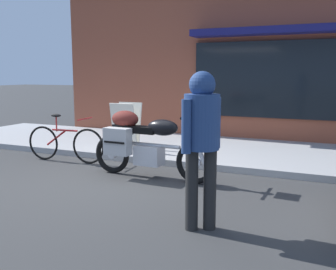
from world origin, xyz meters
TOP-DOWN VIEW (x-y plane):
  - ground_plane at (0.00, 0.00)m, footprint 80.00×80.00m
  - touring_motorcycle at (0.36, 0.44)m, footprint 2.21×0.64m
  - parked_bicycle at (-1.59, 0.87)m, footprint 1.69×0.48m
  - pedestrian_walking at (1.91, -1.22)m, footprint 0.50×0.52m
  - sandwich_board_sign at (-0.85, 1.97)m, footprint 0.55×0.42m

SIDE VIEW (x-z plane):
  - ground_plane at x=0.00m, z-range 0.00..0.00m
  - parked_bicycle at x=-1.59m, z-range -0.09..0.83m
  - sandwich_board_sign at x=-0.85m, z-range 0.12..1.09m
  - touring_motorcycle at x=0.36m, z-range -0.09..1.31m
  - pedestrian_walking at x=1.91m, z-range 0.23..1.96m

